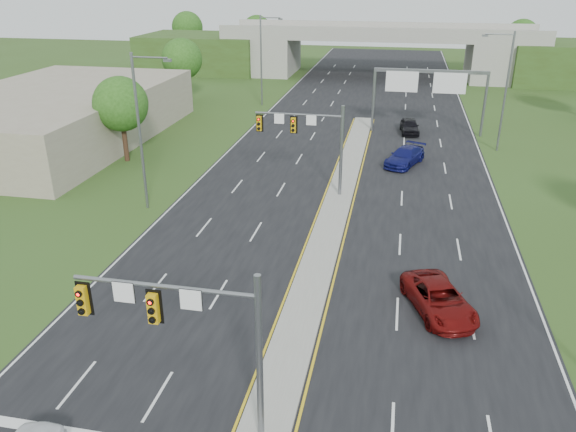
# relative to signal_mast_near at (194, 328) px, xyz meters

# --- Properties ---
(road) EXTENTS (24.00, 160.00, 0.02)m
(road) POSITION_rel_signal_mast_near_xyz_m (2.26, 35.07, -4.72)
(road) COLOR black
(road) RESTS_ON ground
(median) EXTENTS (2.00, 54.00, 0.16)m
(median) POSITION_rel_signal_mast_near_xyz_m (2.26, 23.07, -4.63)
(median) COLOR gray
(median) RESTS_ON road
(lane_markings) EXTENTS (23.72, 160.00, 0.01)m
(lane_markings) POSITION_rel_signal_mast_near_xyz_m (1.66, 28.99, -4.70)
(lane_markings) COLOR gold
(lane_markings) RESTS_ON road
(signal_mast_near) EXTENTS (6.62, 0.60, 7.00)m
(signal_mast_near) POSITION_rel_signal_mast_near_xyz_m (0.00, 0.00, 0.00)
(signal_mast_near) COLOR slate
(signal_mast_near) RESTS_ON ground
(signal_mast_far) EXTENTS (6.62, 0.60, 7.00)m
(signal_mast_far) POSITION_rel_signal_mast_near_xyz_m (0.00, 25.00, 0.00)
(signal_mast_far) COLOR slate
(signal_mast_far) RESTS_ON ground
(sign_gantry) EXTENTS (11.58, 0.44, 6.67)m
(sign_gantry) POSITION_rel_signal_mast_near_xyz_m (8.95, 44.99, 0.51)
(sign_gantry) COLOR slate
(sign_gantry) RESTS_ON ground
(overpass) EXTENTS (80.00, 14.00, 8.10)m
(overpass) POSITION_rel_signal_mast_near_xyz_m (2.26, 80.07, -1.17)
(overpass) COLOR gray
(overpass) RESTS_ON ground
(lightpole_l_mid) EXTENTS (2.85, 0.25, 11.00)m
(lightpole_l_mid) POSITION_rel_signal_mast_near_xyz_m (-11.03, 20.07, 1.38)
(lightpole_l_mid) COLOR slate
(lightpole_l_mid) RESTS_ON ground
(lightpole_l_far) EXTENTS (2.85, 0.25, 11.00)m
(lightpole_l_far) POSITION_rel_signal_mast_near_xyz_m (-11.03, 55.07, 1.38)
(lightpole_l_far) COLOR slate
(lightpole_l_far) RESTS_ON ground
(lightpole_r_far) EXTENTS (2.85, 0.25, 11.00)m
(lightpole_r_far) POSITION_rel_signal_mast_near_xyz_m (15.56, 40.07, 1.38)
(lightpole_r_far) COLOR slate
(lightpole_r_far) RESTS_ON ground
(tree_l_near) EXTENTS (4.80, 4.80, 7.60)m
(tree_l_near) POSITION_rel_signal_mast_near_xyz_m (-17.74, 30.07, 0.45)
(tree_l_near) COLOR #382316
(tree_l_near) RESTS_ON ground
(tree_l_mid) EXTENTS (5.20, 5.20, 8.12)m
(tree_l_mid) POSITION_rel_signal_mast_near_xyz_m (-21.74, 55.07, 0.78)
(tree_l_mid) COLOR #382316
(tree_l_mid) RESTS_ON ground
(tree_back_a) EXTENTS (6.00, 6.00, 8.85)m
(tree_back_a) POSITION_rel_signal_mast_near_xyz_m (-35.74, 94.07, 1.11)
(tree_back_a) COLOR #382316
(tree_back_a) RESTS_ON ground
(tree_back_b) EXTENTS (5.60, 5.60, 8.32)m
(tree_back_b) POSITION_rel_signal_mast_near_xyz_m (-21.74, 94.07, 0.78)
(tree_back_b) COLOR #382316
(tree_back_b) RESTS_ON ground
(tree_back_c) EXTENTS (5.60, 5.60, 8.32)m
(tree_back_c) POSITION_rel_signal_mast_near_xyz_m (26.26, 94.07, 0.78)
(tree_back_c) COLOR #382316
(tree_back_c) RESTS_ON ground
(commercial_building) EXTENTS (18.00, 30.00, 5.00)m
(commercial_building) POSITION_rel_signal_mast_near_xyz_m (-27.74, 35.07, -2.23)
(commercial_building) COLOR gray
(commercial_building) RESTS_ON ground
(car_far_a) EXTENTS (4.19, 5.84, 1.48)m
(car_far_a) POSITION_rel_signal_mast_near_xyz_m (8.96, 10.17, -3.97)
(car_far_a) COLOR #5E0A09
(car_far_a) RESTS_ON road
(car_far_b) EXTENTS (4.00, 5.74, 1.54)m
(car_far_b) POSITION_rel_signal_mast_near_xyz_m (7.06, 33.81, -3.93)
(car_far_b) COLOR #0D1052
(car_far_b) RESTS_ON road
(car_far_c) EXTENTS (2.23, 4.66, 1.54)m
(car_far_c) POSITION_rel_signal_mast_near_xyz_m (7.44, 44.79, -3.94)
(car_far_c) COLOR black
(car_far_c) RESTS_ON road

